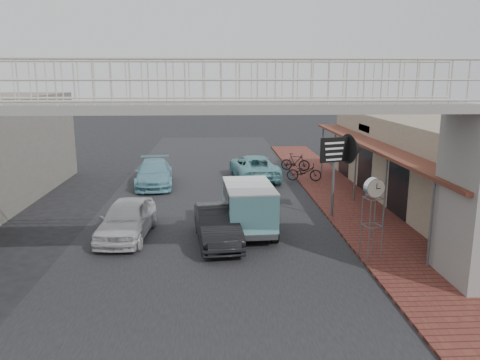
{
  "coord_description": "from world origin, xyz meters",
  "views": [
    {
      "loc": [
        0.29,
        -16.47,
        5.91
      ],
      "look_at": [
        1.25,
        2.12,
        1.8
      ],
      "focal_mm": 35.0,
      "sensor_mm": 36.0,
      "label": 1
    }
  ],
  "objects": [
    {
      "name": "road_strip",
      "position": [
        0.0,
        0.0,
        0.01
      ],
      "size": [
        10.0,
        60.0,
        0.01
      ],
      "primitive_type": "cube",
      "color": "black",
      "rests_on": "ground"
    },
    {
      "name": "white_hatchback",
      "position": [
        -3.08,
        0.49,
        0.72
      ],
      "size": [
        1.95,
        4.3,
        1.43
      ],
      "primitive_type": "imported",
      "rotation": [
        0.0,
        0.0,
        -0.06
      ],
      "color": "silver",
      "rests_on": "ground"
    },
    {
      "name": "sidewalk",
      "position": [
        6.5,
        3.0,
        0.05
      ],
      "size": [
        3.0,
        40.0,
        0.1
      ],
      "primitive_type": "cube",
      "color": "brown",
      "rests_on": "ground"
    },
    {
      "name": "shophouse_row",
      "position": [
        10.97,
        4.0,
        2.01
      ],
      "size": [
        7.2,
        18.0,
        4.0
      ],
      "color": "gray",
      "rests_on": "ground"
    },
    {
      "name": "motorcycle_far",
      "position": [
        5.3,
        12.41,
        0.65
      ],
      "size": [
        1.9,
        1.05,
        1.1
      ],
      "primitive_type": "imported",
      "rotation": [
        0.0,
        0.0,
        1.26
      ],
      "color": "black",
      "rests_on": "sidewalk"
    },
    {
      "name": "footbridge",
      "position": [
        0.0,
        -4.0,
        3.18
      ],
      "size": [
        16.4,
        2.4,
        6.34
      ],
      "color": "gray",
      "rests_on": "ground"
    },
    {
      "name": "motorcycle_near",
      "position": [
        5.3,
        9.42,
        0.62
      ],
      "size": [
        2.06,
        1.03,
        1.03
      ],
      "primitive_type": "imported",
      "rotation": [
        0.0,
        0.0,
        1.39
      ],
      "color": "black",
      "rests_on": "sidewalk"
    },
    {
      "name": "arrow_sign",
      "position": [
        6.02,
        2.72,
        2.92
      ],
      "size": [
        2.11,
        1.41,
        3.5
      ],
      "rotation": [
        0.0,
        0.0,
        0.32
      ],
      "color": "#59595B",
      "rests_on": "sidewalk"
    },
    {
      "name": "street_clock",
      "position": [
        5.3,
        -2.28,
        2.34
      ],
      "size": [
        0.7,
        0.63,
        2.7
      ],
      "rotation": [
        0.0,
        0.0,
        0.25
      ],
      "color": "#59595B",
      "rests_on": "sidewalk"
    },
    {
      "name": "ground",
      "position": [
        0.0,
        0.0,
        0.0
      ],
      "size": [
        120.0,
        120.0,
        0.0
      ],
      "primitive_type": "plane",
      "color": "black",
      "rests_on": "ground"
    },
    {
      "name": "dark_sedan",
      "position": [
        0.31,
        -0.29,
        0.67
      ],
      "size": [
        1.88,
        4.19,
        1.34
      ],
      "primitive_type": "imported",
      "rotation": [
        0.0,
        0.0,
        0.12
      ],
      "color": "black",
      "rests_on": "ground"
    },
    {
      "name": "angkot_van",
      "position": [
        1.5,
        0.84,
        1.23
      ],
      "size": [
        2.03,
        4.06,
        1.94
      ],
      "rotation": [
        0.0,
        0.0,
        0.06
      ],
      "color": "black",
      "rests_on": "ground"
    },
    {
      "name": "angkot_curb",
      "position": [
        2.5,
        10.48,
        0.72
      ],
      "size": [
        2.89,
        5.39,
        1.44
      ],
      "primitive_type": "imported",
      "rotation": [
        0.0,
        0.0,
        3.24
      ],
      "color": "#68AEB5",
      "rests_on": "ground"
    },
    {
      "name": "angkot_far",
      "position": [
        -3.15,
        9.06,
        0.7
      ],
      "size": [
        2.4,
        4.98,
        1.4
      ],
      "primitive_type": "imported",
      "rotation": [
        0.0,
        0.0,
        0.09
      ],
      "color": "#6EADBF",
      "rests_on": "ground"
    }
  ]
}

